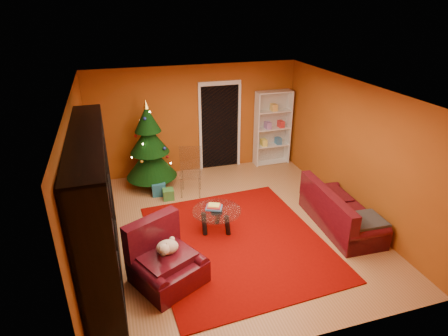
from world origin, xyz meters
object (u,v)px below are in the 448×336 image
object	(u,v)px
gift_box_teal	(159,188)
sofa	(342,207)
rug	(237,241)
white_bookshelf	(273,128)
coffee_table	(217,220)
dog	(167,247)
media_unit	(97,212)
armchair	(167,261)
gift_box_green	(168,194)
gift_box_red	(157,179)
christmas_tree	(149,146)
acrylic_chair	(190,174)

from	to	relation	value
gift_box_teal	sofa	bearing A→B (deg)	-35.72
rug	sofa	world-z (taller)	sofa
white_bookshelf	coffee_table	size ratio (longest dim) A/B	2.19
dog	sofa	distance (m)	3.41
media_unit	sofa	size ratio (longest dim) A/B	1.65
armchair	dog	bearing A→B (deg)	45.00
gift_box_green	gift_box_red	world-z (taller)	gift_box_green
christmas_tree	gift_box_teal	bearing A→B (deg)	-79.75
armchair	sofa	size ratio (longest dim) A/B	0.54
gift_box_teal	dog	bearing A→B (deg)	-94.73
sofa	coffee_table	distance (m)	2.37
media_unit	gift_box_red	distance (m)	3.42
white_bookshelf	dog	size ratio (longest dim) A/B	4.89
rug	armchair	world-z (taller)	armchair
gift_box_teal	dog	distance (m)	2.83
coffee_table	dog	bearing A→B (deg)	-135.94
gift_box_green	dog	size ratio (longest dim) A/B	0.57
white_bookshelf	rug	bearing A→B (deg)	-123.25
white_bookshelf	acrylic_chair	xyz separation A→B (m)	(-2.38, -1.06, -0.48)
dog	gift_box_red	bearing A→B (deg)	58.65
rug	sofa	bearing A→B (deg)	-2.36
christmas_tree	armchair	bearing A→B (deg)	-92.85
gift_box_red	dog	size ratio (longest dim) A/B	0.57
christmas_tree	acrylic_chair	world-z (taller)	christmas_tree
media_unit	coffee_table	distance (m)	2.31
dog	sofa	bearing A→B (deg)	-18.16
coffee_table	rug	bearing A→B (deg)	-57.46
media_unit	acrylic_chair	size ratio (longest dim) A/B	3.28
gift_box_green	sofa	distance (m)	3.58
gift_box_teal	gift_box_green	size ratio (longest dim) A/B	1.27
gift_box_green	dog	world-z (taller)	dog
gift_box_green	sofa	xyz separation A→B (m)	(2.97, -1.98, 0.28)
gift_box_teal	coffee_table	distance (m)	1.95
media_unit	dog	bearing A→B (deg)	-19.66
white_bookshelf	sofa	xyz separation A→B (m)	(0.07, -3.15, -0.55)
gift_box_teal	armchair	bearing A→B (deg)	-95.05
armchair	sofa	xyz separation A→B (m)	(3.39, 0.60, 0.00)
christmas_tree	coffee_table	distance (m)	2.53
acrylic_chair	rug	bearing A→B (deg)	-62.99
gift_box_green	acrylic_chair	bearing A→B (deg)	11.68
gift_box_green	sofa	world-z (taller)	sofa
white_bookshelf	gift_box_teal	bearing A→B (deg)	-164.14
gift_box_teal	dog	xyz separation A→B (m)	(-0.23, -2.78, 0.44)
gift_box_teal	white_bookshelf	xyz separation A→B (m)	(3.06, 0.90, 0.80)
gift_box_teal	gift_box_red	size ratio (longest dim) A/B	1.29
gift_box_green	coffee_table	bearing A→B (deg)	-65.98
coffee_table	sofa	bearing A→B (deg)	-12.07
rug	white_bookshelf	world-z (taller)	white_bookshelf
gift_box_red	christmas_tree	bearing A→B (deg)	-140.99
media_unit	gift_box_teal	world-z (taller)	media_unit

